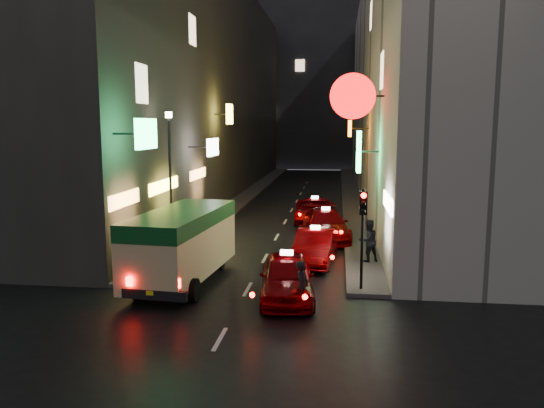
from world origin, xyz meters
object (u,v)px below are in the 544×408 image
at_px(taxi_near, 287,273).
at_px(pedestrian_crossing, 302,284).
at_px(minibus, 182,238).
at_px(lamp_post, 170,173).
at_px(traffic_light, 363,218).

bearing_deg(taxi_near, pedestrian_crossing, -66.42).
bearing_deg(pedestrian_crossing, minibus, 73.44).
bearing_deg(pedestrian_crossing, lamp_post, 56.94).
bearing_deg(minibus, pedestrian_crossing, -30.41).
xyz_separation_m(taxi_near, pedestrian_crossing, (0.62, -1.41, 0.08)).
distance_m(taxi_near, traffic_light, 3.20).
bearing_deg(lamp_post, taxi_near, -43.11).
xyz_separation_m(taxi_near, lamp_post, (-5.68, 5.32, 2.85)).
distance_m(taxi_near, pedestrian_crossing, 1.54).
distance_m(minibus, traffic_light, 6.59).
bearing_deg(lamp_post, pedestrian_crossing, -46.91).
xyz_separation_m(minibus, traffic_light, (6.50, -0.50, 0.97)).
xyz_separation_m(pedestrian_crossing, traffic_light, (1.91, 2.20, 1.74)).
bearing_deg(traffic_light, lamp_post, 151.09).
relative_size(taxi_near, traffic_light, 1.63).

